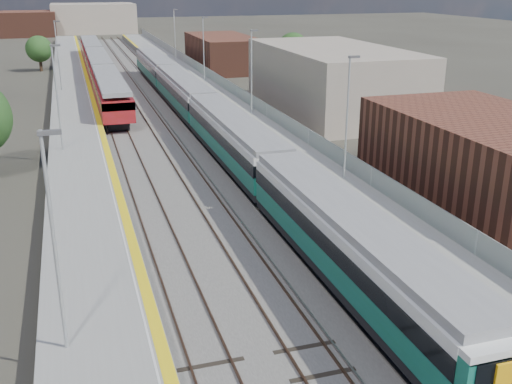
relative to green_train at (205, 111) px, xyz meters
name	(u,v)px	position (x,y,z in m)	size (l,w,h in m)	color
ground	(167,111)	(-1.50, 11.16, -2.12)	(320.00, 320.00, 0.00)	#47443A
ballast_bed	(142,107)	(-3.75, 13.66, -2.09)	(10.50, 155.00, 0.06)	#565451
tracks	(146,103)	(-3.15, 15.34, -2.01)	(8.96, 160.00, 0.17)	#4C3323
platform_right	(212,99)	(3.78, 13.65, -1.59)	(4.70, 155.00, 8.52)	slate
platform_left	(74,107)	(-10.55, 13.65, -1.60)	(4.30, 155.00, 8.52)	slate
green_train	(205,111)	(0.00, 0.00, 0.00)	(2.74, 76.21, 3.01)	black
red_train	(99,67)	(-7.00, 30.65, -0.01)	(2.83, 57.33, 3.57)	black
tree_c	(39,49)	(-14.54, 44.48, 1.08)	(3.76, 3.76, 5.09)	#382619
tree_d	(293,48)	(19.47, 30.78, 1.52)	(4.27, 4.27, 5.78)	#382619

